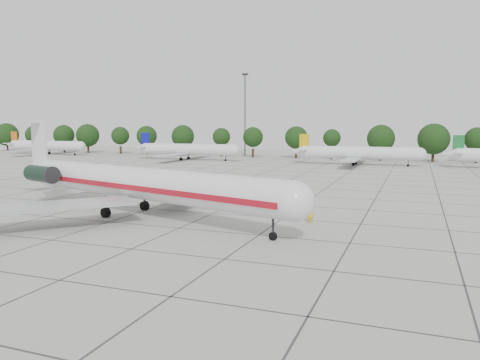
% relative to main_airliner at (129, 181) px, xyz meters
% --- Properties ---
extents(ground, '(260.00, 260.00, 0.00)m').
position_rel_main_airliner_xyz_m(ground, '(8.38, 3.78, -3.64)').
color(ground, '#ABABA4').
rests_on(ground, ground).
extents(apron_joints, '(170.00, 170.00, 0.02)m').
position_rel_main_airliner_xyz_m(apron_joints, '(8.38, 18.78, -3.63)').
color(apron_joints, '#383838').
rests_on(apron_joints, ground).
extents(main_airliner, '(43.10, 33.03, 10.30)m').
position_rel_main_airliner_xyz_m(main_airliner, '(0.00, 0.00, 0.00)').
color(main_airliner, silver).
rests_on(main_airliner, ground).
extents(ground_crew, '(0.74, 0.59, 1.78)m').
position_rel_main_airliner_xyz_m(ground_crew, '(19.62, 2.30, -2.75)').
color(ground_crew, yellow).
rests_on(ground_crew, ground).
extents(bg_airliner_a, '(28.24, 27.20, 7.40)m').
position_rel_main_airliner_xyz_m(bg_airliner_a, '(-83.11, 76.28, -0.73)').
color(bg_airliner_a, silver).
rests_on(bg_airliner_a, ground).
extents(bg_airliner_b, '(28.24, 27.20, 7.40)m').
position_rel_main_airliner_xyz_m(bg_airliner_b, '(-29.73, 71.84, -0.73)').
color(bg_airliner_b, silver).
rests_on(bg_airliner_b, ground).
extents(bg_airliner_c, '(28.24, 27.20, 7.40)m').
position_rel_main_airliner_xyz_m(bg_airliner_c, '(16.13, 71.99, -0.73)').
color(bg_airliner_c, silver).
rests_on(bg_airliner_c, ground).
extents(tree_line, '(249.86, 8.44, 10.22)m').
position_rel_main_airliner_xyz_m(tree_line, '(-3.31, 88.78, 2.34)').
color(tree_line, '#332114').
rests_on(tree_line, ground).
extents(floodlight_mast, '(1.60, 1.60, 25.45)m').
position_rel_main_airliner_xyz_m(floodlight_mast, '(-21.62, 95.78, 10.64)').
color(floodlight_mast, slate).
rests_on(floodlight_mast, ground).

